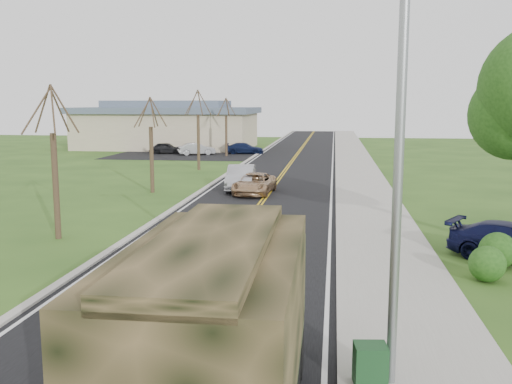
% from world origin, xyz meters
% --- Properties ---
extents(ground, '(160.00, 160.00, 0.00)m').
position_xyz_m(ground, '(0.00, 0.00, 0.00)').
color(ground, '#2B4C19').
rests_on(ground, ground).
extents(road, '(8.00, 120.00, 0.01)m').
position_xyz_m(road, '(0.00, 40.00, 0.01)').
color(road, black).
rests_on(road, ground).
extents(curb_right, '(0.30, 120.00, 0.12)m').
position_xyz_m(curb_right, '(4.15, 40.00, 0.06)').
color(curb_right, '#9E998E').
rests_on(curb_right, ground).
extents(sidewalk_right, '(3.20, 120.00, 0.10)m').
position_xyz_m(sidewalk_right, '(5.90, 40.00, 0.05)').
color(sidewalk_right, '#9E998E').
rests_on(sidewalk_right, ground).
extents(curb_left, '(0.30, 120.00, 0.10)m').
position_xyz_m(curb_left, '(-4.15, 40.00, 0.05)').
color(curb_left, '#9E998E').
rests_on(curb_left, ground).
extents(street_light, '(1.65, 0.22, 8.00)m').
position_xyz_m(street_light, '(4.90, -0.50, 4.43)').
color(street_light, gray).
rests_on(street_light, ground).
extents(bare_tree_a, '(1.93, 2.26, 6.08)m').
position_xyz_m(bare_tree_a, '(-7.00, 10.00, 2.63)').
color(bare_tree_a, '#38281C').
rests_on(bare_tree_a, ground).
extents(bare_tree_b, '(1.83, 2.14, 5.73)m').
position_xyz_m(bare_tree_b, '(-7.00, 22.00, 2.48)').
color(bare_tree_b, '#38281C').
rests_on(bare_tree_b, ground).
extents(bare_tree_c, '(2.04, 2.39, 6.42)m').
position_xyz_m(bare_tree_c, '(-7.00, 34.00, 2.78)').
color(bare_tree_c, '#38281C').
rests_on(bare_tree_c, ground).
extents(bare_tree_d, '(1.88, 2.20, 5.91)m').
position_xyz_m(bare_tree_d, '(-7.00, 46.00, 2.55)').
color(bare_tree_d, '#38281C').
rests_on(bare_tree_d, ground).
extents(commercial_building, '(25.50, 21.50, 5.65)m').
position_xyz_m(commercial_building, '(-15.98, 55.97, 2.69)').
color(commercial_building, tan).
rests_on(commercial_building, ground).
extents(military_truck, '(2.52, 7.00, 3.47)m').
position_xyz_m(military_truck, '(2.14, -2.57, 1.99)').
color(military_truck, black).
rests_on(military_truck, ground).
extents(suv_champagne, '(2.36, 4.57, 1.23)m').
position_xyz_m(suv_champagne, '(-0.80, 22.28, 0.62)').
color(suv_champagne, tan).
rests_on(suv_champagne, ground).
extents(sedan_silver, '(2.02, 4.77, 1.53)m').
position_xyz_m(sedan_silver, '(-1.86, 23.78, 0.77)').
color(sedan_silver, '#B0B0B5').
rests_on(sedan_silver, ground).
extents(utility_box_near, '(0.65, 0.57, 0.80)m').
position_xyz_m(utility_box_near, '(4.60, -0.71, 0.50)').
color(utility_box_near, '#18431F').
rests_on(utility_box_near, sidewalk_right).
extents(lot_car_dark, '(3.72, 1.80, 1.22)m').
position_xyz_m(lot_car_dark, '(-13.88, 47.92, 0.61)').
color(lot_car_dark, black).
rests_on(lot_car_dark, ground).
extents(lot_car_silver, '(4.05, 2.82, 1.27)m').
position_xyz_m(lot_car_silver, '(-10.36, 46.98, 0.63)').
color(lot_car_silver, '#9D9DA2').
rests_on(lot_car_silver, ground).
extents(lot_car_navy, '(4.17, 1.96, 1.18)m').
position_xyz_m(lot_car_navy, '(-5.59, 49.07, 0.59)').
color(lot_car_navy, '#101A3D').
rests_on(lot_car_navy, ground).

